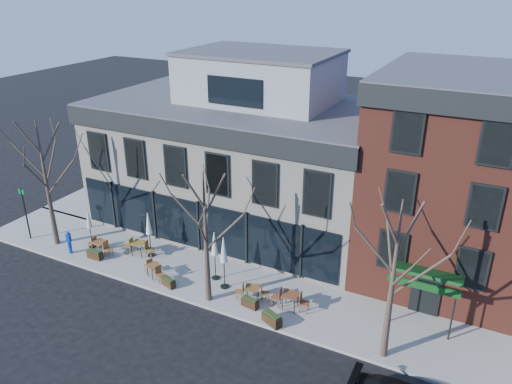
% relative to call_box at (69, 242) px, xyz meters
% --- Properties ---
extents(ground, '(120.00, 120.00, 0.00)m').
position_rel_call_box_xyz_m(ground, '(6.84, 3.69, -0.92)').
color(ground, black).
rests_on(ground, ground).
extents(sidewalk_front, '(33.50, 4.70, 0.15)m').
position_rel_call_box_xyz_m(sidewalk_front, '(10.09, 1.54, -0.84)').
color(sidewalk_front, gray).
rests_on(sidewalk_front, ground).
extents(sidewalk_side, '(4.50, 12.00, 0.15)m').
position_rel_call_box_xyz_m(sidewalk_side, '(-4.41, 9.69, -0.84)').
color(sidewalk_side, gray).
rests_on(sidewalk_side, ground).
extents(corner_building, '(18.39, 10.39, 11.10)m').
position_rel_call_box_xyz_m(corner_building, '(6.91, 8.76, 3.81)').
color(corner_building, beige).
rests_on(corner_building, ground).
extents(red_brick_building, '(8.20, 11.78, 11.18)m').
position_rel_call_box_xyz_m(red_brick_building, '(19.84, 8.68, 4.72)').
color(red_brick_building, maroon).
rests_on(red_brick_building, ground).
extents(tree_corner, '(3.93, 3.98, 7.92)m').
position_rel_call_box_xyz_m(tree_corner, '(-1.65, 0.49, 3.33)').
color(tree_corner, '#382B21').
rests_on(tree_corner, sidewalk_front).
extents(tree_mid, '(3.50, 3.55, 7.04)m').
position_rel_call_box_xyz_m(tree_mid, '(9.85, -0.21, 2.88)').
color(tree_mid, '#382B21').
rests_on(tree_mid, sidewalk_front).
extents(tree_right, '(3.72, 3.77, 7.48)m').
position_rel_call_box_xyz_m(tree_right, '(18.85, -0.21, 3.10)').
color(tree_right, '#382B21').
rests_on(tree_right, sidewalk_front).
extents(sign_pole, '(0.50, 0.10, 3.40)m').
position_rel_call_box_xyz_m(sign_pole, '(-3.66, 0.19, 1.16)').
color(sign_pole, black).
rests_on(sign_pole, sidewalk_front).
extents(call_box, '(0.29, 0.29, 1.45)m').
position_rel_call_box_xyz_m(call_box, '(0.00, 0.00, 0.00)').
color(call_box, '#0D38B0').
rests_on(call_box, sidewalk_front).
extents(cafe_set_0, '(1.84, 0.79, 0.96)m').
position_rel_call_box_xyz_m(cafe_set_0, '(1.63, 0.80, -0.27)').
color(cafe_set_0, brown).
rests_on(cafe_set_0, sidewalk_front).
extents(cafe_set_1, '(1.95, 0.87, 1.01)m').
position_rel_call_box_xyz_m(cafe_set_1, '(3.80, 1.72, -0.25)').
color(cafe_set_1, brown).
rests_on(cafe_set_1, sidewalk_front).
extents(cafe_set_2, '(1.72, 1.04, 0.89)m').
position_rel_call_box_xyz_m(cafe_set_2, '(6.06, 0.23, -0.31)').
color(cafe_set_2, brown).
rests_on(cafe_set_2, sidewalk_front).
extents(cafe_set_4, '(1.80, 1.02, 0.93)m').
position_rel_call_box_xyz_m(cafe_set_4, '(11.86, 0.77, -0.29)').
color(cafe_set_4, brown).
rests_on(cafe_set_4, sidewalk_front).
extents(cafe_set_5, '(2.00, 0.87, 1.03)m').
position_rel_call_box_xyz_m(cafe_set_5, '(13.87, 0.99, -0.24)').
color(cafe_set_5, brown).
rests_on(cafe_set_5, sidewalk_front).
extents(umbrella_0, '(0.41, 0.41, 2.55)m').
position_rel_call_box_xyz_m(umbrella_0, '(0.62, 1.15, 1.04)').
color(umbrella_0, black).
rests_on(umbrella_0, sidewalk_front).
extents(umbrella_1, '(0.45, 0.45, 2.81)m').
position_rel_call_box_xyz_m(umbrella_1, '(4.49, 1.95, 1.21)').
color(umbrella_1, black).
rests_on(umbrella_1, sidewalk_front).
extents(umbrella_2, '(0.46, 0.46, 2.85)m').
position_rel_call_box_xyz_m(umbrella_2, '(9.16, 1.61, 1.25)').
color(umbrella_2, black).
rests_on(umbrella_2, sidewalk_front).
extents(umbrella_3, '(0.48, 0.48, 3.00)m').
position_rel_call_box_xyz_m(umbrella_3, '(10.02, 1.11, 1.35)').
color(umbrella_3, black).
rests_on(umbrella_3, sidewalk_front).
extents(planter_0, '(0.95, 0.38, 0.53)m').
position_rel_call_box_xyz_m(planter_0, '(1.76, 0.19, -0.50)').
color(planter_0, black).
rests_on(planter_0, sidewalk_front).
extents(planter_1, '(0.95, 0.60, 0.49)m').
position_rel_call_box_xyz_m(planter_1, '(7.29, -0.16, -0.52)').
color(planter_1, black).
rests_on(planter_1, sidewalk_front).
extents(planter_2, '(0.93, 0.48, 0.50)m').
position_rel_call_box_xyz_m(planter_2, '(12.03, 0.19, -0.52)').
color(planter_2, black).
rests_on(planter_2, sidewalk_front).
extents(planter_3, '(1.13, 0.82, 0.59)m').
position_rel_call_box_xyz_m(planter_3, '(13.57, -0.51, -0.47)').
color(planter_3, black).
rests_on(planter_3, sidewalk_front).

